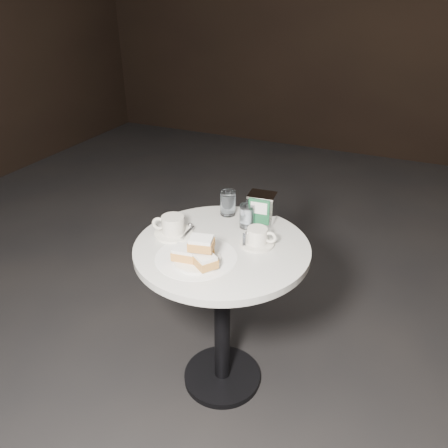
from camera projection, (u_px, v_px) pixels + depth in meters
ground at (222, 378)px, 2.09m from camera, size 7.00×7.00×0.00m
cafe_table at (222, 285)px, 1.82m from camera, size 0.70×0.70×0.74m
sugar_spill at (196, 257)px, 1.65m from camera, size 0.40×0.40×0.00m
beignet_plate at (198, 253)px, 1.60m from camera, size 0.20×0.20×0.11m
coffee_cup_left at (173, 227)px, 1.78m from camera, size 0.20×0.20×0.08m
coffee_cup_right at (257, 238)px, 1.72m from camera, size 0.15×0.15×0.07m
water_glass_left at (228, 203)px, 1.93m from camera, size 0.08×0.08×0.11m
water_glass_right at (247, 216)px, 1.84m from camera, size 0.07×0.07×0.10m
napkin_dispenser at (262, 208)px, 1.86m from camera, size 0.12×0.10×0.13m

